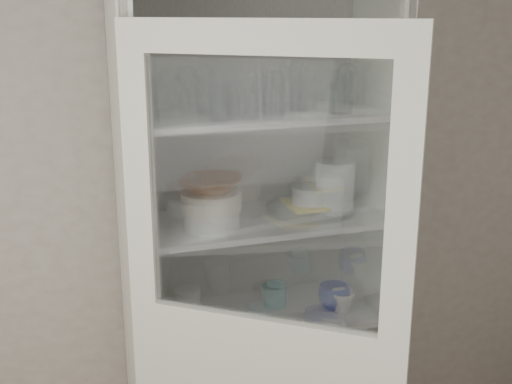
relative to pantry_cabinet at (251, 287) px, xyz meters
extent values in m
cube|color=gray|center=(-0.20, 0.16, 0.36)|extent=(3.60, 0.02, 2.60)
cube|color=silver|center=(-0.48, -0.06, 0.11)|extent=(0.03, 0.45, 2.10)
cube|color=silver|center=(0.48, -0.06, 0.11)|extent=(0.03, 0.45, 2.10)
cube|color=gray|center=(0.00, 0.15, 0.11)|extent=(1.00, 0.03, 2.10)
cube|color=white|center=(0.00, -0.08, -0.09)|extent=(0.94, 0.42, 0.02)
cube|color=white|center=(0.00, -0.08, 0.31)|extent=(0.94, 0.42, 0.02)
cube|color=white|center=(0.00, -0.08, 0.71)|extent=(0.94, 0.42, 0.02)
cube|color=silver|center=(-0.14, -0.56, 1.01)|extent=(0.74, 0.57, 0.10)
cube|color=silver|center=(-0.46, -0.31, 0.56)|extent=(0.10, 0.09, 0.80)
cube|color=silver|center=(0.18, -0.80, 0.56)|extent=(0.10, 0.09, 0.80)
cube|color=silver|center=(-0.14, -0.56, 0.56)|extent=(0.59, 0.44, 0.78)
cylinder|color=silver|center=(-0.41, -0.19, 0.79)|extent=(0.09, 0.09, 0.15)
cylinder|color=silver|center=(-0.17, -0.20, 0.79)|extent=(0.07, 0.07, 0.14)
cylinder|color=silver|center=(-0.16, -0.20, 0.80)|extent=(0.10, 0.10, 0.15)
cylinder|color=silver|center=(-0.07, -0.19, 0.80)|extent=(0.08, 0.08, 0.15)
cylinder|color=silver|center=(0.02, -0.20, 0.79)|extent=(0.10, 0.10, 0.15)
cylinder|color=silver|center=(0.27, -0.17, 0.78)|extent=(0.08, 0.08, 0.13)
cylinder|color=silver|center=(0.28, -0.19, 0.80)|extent=(0.09, 0.09, 0.15)
cylinder|color=silver|center=(-0.41, -0.08, 0.79)|extent=(0.08, 0.08, 0.13)
cylinder|color=silver|center=(-0.39, -0.05, 0.79)|extent=(0.09, 0.09, 0.14)
cylinder|color=silver|center=(-0.18, -0.04, 0.80)|extent=(0.10, 0.10, 0.15)
cylinder|color=silver|center=(0.16, -0.09, 0.79)|extent=(0.08, 0.08, 0.13)
cylinder|color=silver|center=(0.20, -0.07, 0.79)|extent=(0.08, 0.08, 0.13)
cylinder|color=silver|center=(-0.19, -0.14, 0.36)|extent=(0.21, 0.21, 0.07)
cylinder|color=silver|center=(-0.22, 0.08, 0.36)|extent=(0.20, 0.20, 0.07)
cylinder|color=beige|center=(-0.19, -0.14, 0.42)|extent=(0.29, 0.29, 0.07)
imported|color=#582F15|center=(-0.19, -0.14, 0.48)|extent=(0.29, 0.29, 0.05)
cylinder|color=silver|center=(0.23, -0.05, 0.33)|extent=(0.37, 0.37, 0.02)
cube|color=gold|center=(0.23, -0.05, 0.35)|extent=(0.19, 0.19, 0.01)
cylinder|color=silver|center=(0.23, -0.05, 0.39)|extent=(0.19, 0.19, 0.07)
cylinder|color=silver|center=(0.32, -0.08, 0.42)|extent=(0.15, 0.15, 0.20)
imported|color=#1F369B|center=(0.31, -0.13, -0.03)|extent=(0.13, 0.13, 0.10)
imported|color=teal|center=(0.08, -0.04, -0.03)|extent=(0.12, 0.12, 0.09)
imported|color=silver|center=(0.33, -0.17, -0.04)|extent=(0.09, 0.09, 0.09)
cylinder|color=teal|center=(0.10, -0.03, -0.04)|extent=(0.08, 0.08, 0.08)
ellipsoid|color=teal|center=(0.10, -0.03, 0.01)|extent=(0.08, 0.08, 0.02)
cylinder|color=silver|center=(-0.09, -0.15, -0.06)|extent=(0.09, 0.09, 0.04)
cylinder|color=silver|center=(-0.27, -0.02, -0.02)|extent=(0.11, 0.11, 0.12)
cylinder|color=silver|center=(0.05, -0.09, 0.80)|extent=(0.08, 0.08, 0.15)
camera|label=1|loc=(-0.72, -2.27, 1.09)|focal=45.00mm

